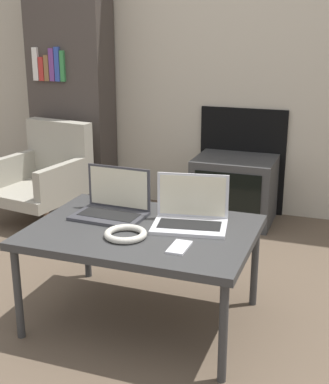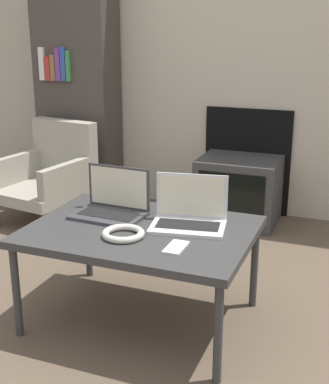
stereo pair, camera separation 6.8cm
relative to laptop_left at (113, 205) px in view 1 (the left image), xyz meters
The scene contains 10 objects.
ground_plane 0.70m from the laptop_left, 63.96° to the right, with size 14.00×14.00×0.00m, color brown.
wall_back 1.84m from the laptop_left, 83.05° to the left, with size 7.00×0.08×2.60m.
table 0.25m from the laptop_left, 29.54° to the right, with size 1.02×0.74×0.47m.
laptop_left is the anchor object (origin of this frame).
laptop_right 0.40m from the laptop_left, ahead, with size 0.37×0.28×0.23m.
headphones 0.30m from the laptop_left, 54.18° to the right, with size 0.19×0.19×0.03m.
phone 0.51m from the laptop_left, 32.42° to the right, with size 0.07×0.14×0.01m.
tv 1.45m from the laptop_left, 77.70° to the left, with size 0.56×0.45×0.47m.
armchair 1.43m from the laptop_left, 135.13° to the left, with size 0.63×0.70×0.69m.
bookshelf 1.82m from the laptop_left, 124.95° to the left, with size 0.61×0.32×1.75m.
Camera 1 is at (0.87, -1.82, 1.36)m, focal length 50.00 mm.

